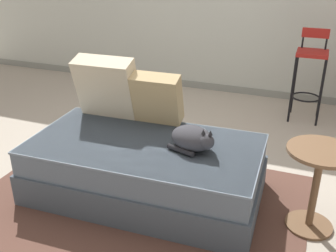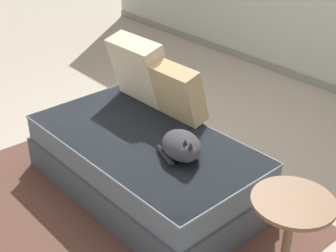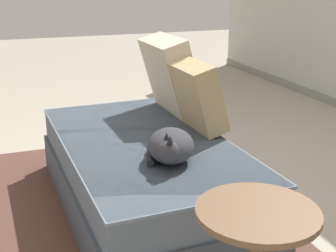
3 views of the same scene
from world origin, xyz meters
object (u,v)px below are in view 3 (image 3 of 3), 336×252
(cat, at_px, (170,146))
(throw_pillow_middle, at_px, (198,96))
(couch, at_px, (144,174))
(throw_pillow_corner, at_px, (171,74))

(cat, bearing_deg, throw_pillow_middle, 141.69)
(couch, height_order, throw_pillow_middle, throw_pillow_middle)
(couch, distance_m, cat, 0.48)
(throw_pillow_middle, bearing_deg, cat, -38.31)
(throw_pillow_corner, xyz_separation_m, cat, (0.86, -0.32, -0.18))
(throw_pillow_middle, distance_m, cat, 0.56)
(throw_pillow_corner, relative_size, cat, 1.40)
(throw_pillow_corner, bearing_deg, throw_pillow_middle, 2.03)
(throw_pillow_corner, distance_m, cat, 0.94)
(couch, bearing_deg, cat, 5.27)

